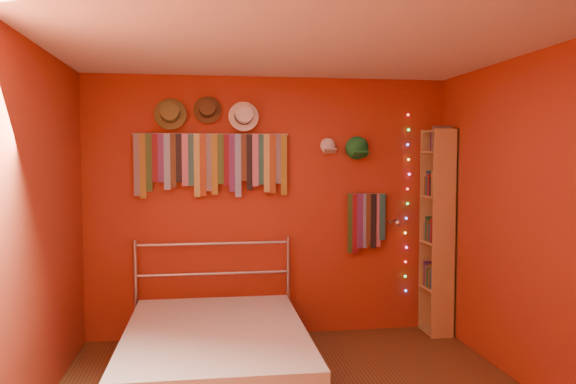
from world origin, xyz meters
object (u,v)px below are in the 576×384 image
reading_lamp (397,222)px  bed (216,353)px  tie_rack (212,161)px  bookshelf (441,230)px

reading_lamp → bed: bearing=-152.7°
tie_rack → reading_lamp: (1.76, -0.14, -0.60)m
reading_lamp → bookshelf: (0.45, -0.01, -0.09)m
tie_rack → bed: tie_rack is taller
bookshelf → bed: bearing=-158.0°
bookshelf → bed: size_ratio=0.99×
tie_rack → bed: (0.00, -1.05, -1.47)m
tie_rack → bookshelf: bearing=-4.0°
reading_lamp → bed: size_ratio=0.13×
bookshelf → tie_rack: bearing=176.0°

